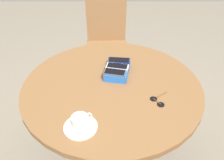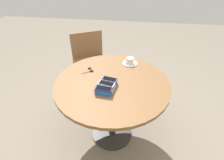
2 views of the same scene
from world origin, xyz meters
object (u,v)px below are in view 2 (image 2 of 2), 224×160
Objects in this scene: coffee_cup at (130,60)px; phone_white at (106,84)px; sunglasses at (90,70)px; phone_navy at (104,89)px; round_table at (112,92)px; saucer at (130,63)px; phone_gray at (109,79)px; phone_box at (106,86)px; chair_far_side at (90,62)px.

phone_white is at bearing 158.30° from coffee_cup.
phone_navy is at bearing -149.30° from sunglasses.
round_table is 7.19× the size of phone_navy.
saucer is (0.33, -0.14, 0.12)m from round_table.
coffee_cup is (0.37, -0.16, -0.01)m from phone_gray.
round_table is 0.24m from phone_navy.
phone_gray reaches higher than phone_box.
saucer is (0.43, -0.17, -0.05)m from phone_white.
phone_navy is at bearing 159.71° from saucer.
phone_white is 0.46m from coffee_cup.
phone_white is at bearing -141.33° from sunglasses.
saucer is at bearing -23.14° from phone_gray.
chair_far_side is at bearing 22.69° from phone_box.
phone_box is at bearing -8.74° from phone_navy.
round_table is at bearing -18.71° from phone_white.
phone_gray is 1.50× the size of coffee_cup.
sunglasses is (0.25, 0.20, -0.02)m from phone_box.
phone_navy is 0.99× the size of phone_white.
chair_far_side is (0.44, 0.54, -0.28)m from saucer.
phone_navy is 0.53m from saucer.
phone_box is 0.32m from sunglasses.
chair_far_side reaches higher than phone_gray.
round_table is 0.31m from sunglasses.
coffee_cup is at bearing -64.81° from sunglasses.
round_table is 1.26× the size of chair_far_side.
phone_box is 2.42× the size of coffee_cup.
phone_white is at bearing 166.10° from phone_gray.
coffee_cup reaches higher than round_table.
phone_box is at bearing 164.95° from phone_gray.
saucer is 0.42m from sunglasses.
coffee_cup is 0.11× the size of chair_far_side.
phone_white is 1.04× the size of phone_gray.
coffee_cup is (0.43, -0.17, -0.01)m from phone_white.
phone_gray is at bearing -15.05° from phone_box.
phone_white is 0.47m from saucer.
saucer is 0.75m from chair_far_side.
phone_navy reaches higher than round_table.
phone_white and phone_gray have the same top height.
phone_box is 0.03m from phone_white.
phone_gray is (0.13, -0.03, -0.00)m from phone_navy.
sunglasses is at bearing 38.53° from phone_box.
phone_white reaches higher than round_table.
phone_navy and phone_gray have the same top height.
phone_navy is at bearing 168.20° from phone_gray.
round_table is 8.48× the size of sunglasses.
phone_gray is at bearing -11.80° from phone_navy.
sunglasses is at bearing 49.00° from phone_gray.
phone_navy is 0.38m from sunglasses.
phone_white reaches higher than phone_box.
saucer is 0.03m from coffee_cup.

